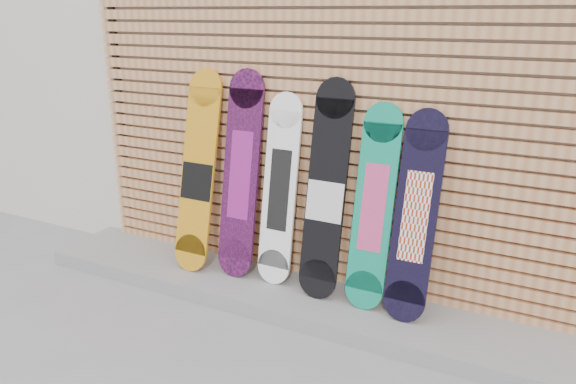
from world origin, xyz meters
name	(u,v)px	position (x,y,z in m)	size (l,w,h in m)	color
ground	(287,361)	(0.00, 0.00, 0.00)	(80.00, 80.00, 0.00)	gray
building	(489,42)	(0.50, 3.50, 1.80)	(12.00, 5.00, 3.60)	beige
concrete_step	(311,300)	(-0.15, 0.68, 0.06)	(4.60, 0.70, 0.12)	gray
slat_wall	(331,141)	(-0.15, 0.97, 1.21)	(4.26, 0.08, 2.29)	#B97A4D
snowboard_0	(198,173)	(-1.18, 0.75, 0.89)	(0.30, 0.39, 1.57)	orange
snowboard_1	(241,175)	(-0.81, 0.79, 0.91)	(0.30, 0.31, 1.58)	black
snowboard_2	(280,190)	(-0.48, 0.81, 0.83)	(0.27, 0.28, 1.43)	white
snowboard_3	(326,192)	(-0.09, 0.78, 0.89)	(0.29, 0.33, 1.56)	black
snowboard_4	(374,208)	(0.26, 0.78, 0.82)	(0.28, 0.32, 1.41)	#0D8565
snowboard_5	(416,217)	(0.56, 0.77, 0.81)	(0.28, 0.36, 1.39)	black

